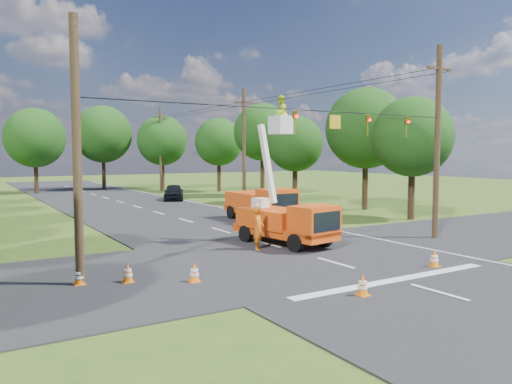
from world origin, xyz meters
TOP-DOWN VIEW (x-y plane):
  - ground at (0.00, 20.00)m, footprint 140.00×140.00m
  - road_main at (0.00, 20.00)m, footprint 12.00×100.00m
  - road_cross at (0.00, 2.00)m, footprint 56.00×10.00m
  - stop_bar at (0.00, -3.20)m, footprint 9.00×0.45m
  - edge_line at (5.60, 20.00)m, footprint 0.12×90.00m
  - bucket_truck at (0.71, 4.49)m, footprint 2.91×5.76m
  - second_truck at (4.16, 12.25)m, footprint 2.44×6.03m
  - ground_worker at (-1.11, 4.11)m, footprint 0.85×0.88m
  - distant_car at (5.00, 29.39)m, footprint 3.44×4.87m
  - traffic_cone_0 at (-2.29, -3.97)m, footprint 0.38×0.38m
  - traffic_cone_1 at (2.90, -2.49)m, footprint 0.38×0.38m
  - traffic_cone_2 at (1.39, 7.83)m, footprint 0.38×0.38m
  - traffic_cone_3 at (3.27, 10.00)m, footprint 0.38×0.38m
  - traffic_cone_4 at (-6.07, 0.29)m, footprint 0.38×0.38m
  - traffic_cone_5 at (-8.05, 1.43)m, footprint 0.38×0.38m
  - traffic_cone_6 at (-9.54, 1.98)m, footprint 0.38×0.38m
  - traffic_cone_7 at (5.01, 16.99)m, footprint 0.38×0.38m
  - pole_right_near at (8.50, 2.00)m, footprint 1.80×0.30m
  - pole_right_mid at (8.50, 22.00)m, footprint 1.80×0.30m
  - pole_right_far at (8.50, 42.00)m, footprint 1.80×0.30m
  - pole_left at (-9.50, 2.00)m, footprint 0.30×0.30m
  - signal_span at (2.23, 1.99)m, footprint 18.00×0.29m
  - tree_right_a at (13.50, 8.00)m, footprint 5.40×5.40m
  - tree_right_b at (15.00, 14.00)m, footprint 6.40×6.40m
  - tree_right_c at (13.20, 21.00)m, footprint 5.00×5.00m
  - tree_right_d at (14.80, 29.00)m, footprint 6.00×6.00m
  - tree_right_e at (13.80, 37.00)m, footprint 5.60×5.60m
  - tree_far_a at (-5.00, 45.00)m, footprint 6.60×6.60m
  - tree_far_b at (3.00, 47.00)m, footprint 7.00×7.00m
  - tree_far_c at (9.50, 44.00)m, footprint 6.20×6.20m

SIDE VIEW (x-z plane):
  - ground at x=0.00m, z-range 0.00..0.00m
  - road_main at x=0.00m, z-range -0.03..0.03m
  - road_cross at x=0.00m, z-range -0.04..0.04m
  - stop_bar at x=0.00m, z-range -0.01..0.01m
  - edge_line at x=5.60m, z-range -0.01..0.01m
  - traffic_cone_0 at x=-2.29m, z-range 0.00..0.71m
  - traffic_cone_1 at x=2.90m, z-range 0.00..0.71m
  - traffic_cone_2 at x=1.39m, z-range 0.00..0.71m
  - traffic_cone_3 at x=3.27m, z-range 0.00..0.71m
  - traffic_cone_4 at x=-6.07m, z-range 0.00..0.71m
  - traffic_cone_5 at x=-8.05m, z-range 0.00..0.71m
  - traffic_cone_6 at x=-9.54m, z-range 0.00..0.71m
  - traffic_cone_7 at x=5.01m, z-range 0.00..0.71m
  - distant_car at x=5.00m, z-range 0.00..1.54m
  - ground_worker at x=-1.11m, z-range 0.00..2.04m
  - second_truck at x=4.16m, z-range 0.05..2.29m
  - bucket_truck at x=0.71m, z-range -2.05..5.21m
  - pole_left at x=-9.50m, z-range 0.00..9.00m
  - pole_right_near at x=8.50m, z-range 0.11..10.11m
  - pole_right_mid at x=8.50m, z-range 0.11..10.11m
  - pole_right_far at x=8.50m, z-range 0.11..10.11m
  - tree_right_c at x=13.20m, z-range 1.40..9.23m
  - tree_right_a at x=13.50m, z-range 1.42..9.70m
  - tree_right_e at x=13.80m, z-range 1.50..10.12m
  - signal_span at x=2.23m, z-range 5.34..6.41m
  - tree_far_c at x=9.50m, z-range 1.47..10.65m
  - tree_far_a at x=-5.00m, z-range 1.44..10.94m
  - tree_right_b at x=15.00m, z-range 1.61..11.26m
  - tree_right_d at x=14.80m, z-range 1.83..11.53m
  - tree_far_b at x=3.00m, z-range 1.65..11.97m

